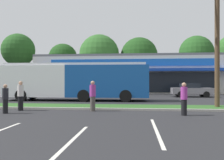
% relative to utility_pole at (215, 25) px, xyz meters
% --- Properties ---
extents(grass_median, '(56.00, 2.20, 0.12)m').
position_rel_utility_pole_xyz_m(grass_median, '(-6.44, -0.15, -5.19)').
color(grass_median, '#2D5B23').
rests_on(grass_median, ground_plane).
extents(curb_lip, '(56.00, 0.24, 0.12)m').
position_rel_utility_pole_xyz_m(curb_lip, '(-6.44, -1.37, -5.19)').
color(curb_lip, '#99968C').
rests_on(curb_lip, ground_plane).
extents(parking_stripe_1, '(0.12, 4.80, 0.01)m').
position_rel_utility_pole_xyz_m(parking_stripe_1, '(-6.84, -8.98, -5.24)').
color(parking_stripe_1, silver).
rests_on(parking_stripe_1, ground_plane).
extents(parking_stripe_2, '(0.12, 4.80, 0.01)m').
position_rel_utility_pole_xyz_m(parking_stripe_2, '(-4.23, -7.00, -5.24)').
color(parking_stripe_2, silver).
rests_on(parking_stripe_2, ground_plane).
extents(storefront_building, '(26.59, 13.74, 5.31)m').
position_rel_utility_pole_xyz_m(storefront_building, '(-5.70, 22.05, -2.59)').
color(storefront_building, beige).
rests_on(storefront_building, ground_plane).
extents(tree_far_left, '(6.62, 6.62, 11.18)m').
position_rel_utility_pole_xyz_m(tree_far_left, '(-28.58, 30.76, 2.60)').
color(tree_far_left, '#473323').
rests_on(tree_far_left, ground_plane).
extents(tree_left, '(5.91, 5.91, 9.30)m').
position_rel_utility_pole_xyz_m(tree_left, '(-19.91, 32.61, 1.08)').
color(tree_left, '#473323').
rests_on(tree_left, ground_plane).
extents(tree_mid_left, '(7.31, 7.31, 10.16)m').
position_rel_utility_pole_xyz_m(tree_mid_left, '(-11.64, 28.00, 1.24)').
color(tree_mid_left, '#473323').
rests_on(tree_mid_left, ground_plane).
extents(tree_mid, '(6.85, 6.85, 9.67)m').
position_rel_utility_pole_xyz_m(tree_mid, '(-4.34, 28.96, 0.99)').
color(tree_mid, '#473323').
rests_on(tree_mid, ground_plane).
extents(tree_mid_right, '(6.16, 6.16, 9.75)m').
position_rel_utility_pole_xyz_m(tree_mid_right, '(5.87, 28.71, 1.40)').
color(tree_mid_right, '#473323').
rests_on(tree_mid_right, ground_plane).
extents(utility_pole, '(3.14, 2.37, 9.81)m').
position_rel_utility_pole_xyz_m(utility_pole, '(0.00, 0.00, 0.00)').
color(utility_pole, '#4C3826').
rests_on(utility_pole, ground_plane).
extents(city_bus, '(12.66, 2.76, 3.25)m').
position_rel_utility_pole_xyz_m(city_bus, '(-10.19, 4.96, -3.48)').
color(city_bus, '#144793').
rests_on(city_bus, ground_plane).
extents(car_0, '(4.14, 1.86, 1.45)m').
position_rel_utility_pole_xyz_m(car_0, '(0.89, 10.48, -4.50)').
color(car_0, slate).
rests_on(car_0, ground_plane).
extents(pedestrian_near_bench, '(0.35, 0.35, 1.75)m').
position_rel_utility_pole_xyz_m(pedestrian_near_bench, '(-7.43, -1.94, -4.37)').
color(pedestrian_near_bench, '#47423D').
rests_on(pedestrian_near_bench, ground_plane).
extents(pedestrian_by_pole, '(0.35, 0.35, 1.73)m').
position_rel_utility_pole_xyz_m(pedestrian_by_pole, '(-11.70, -2.12, -4.38)').
color(pedestrian_by_pole, black).
rests_on(pedestrian_by_pole, ground_plane).
extents(pedestrian_mid, '(0.34, 0.34, 1.67)m').
position_rel_utility_pole_xyz_m(pedestrian_mid, '(-2.51, -3.15, -4.41)').
color(pedestrian_mid, black).
rests_on(pedestrian_mid, ground_plane).
extents(pedestrian_far, '(0.32, 0.32, 1.57)m').
position_rel_utility_pole_xyz_m(pedestrian_far, '(-11.93, -3.37, -4.46)').
color(pedestrian_far, black).
rests_on(pedestrian_far, ground_plane).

